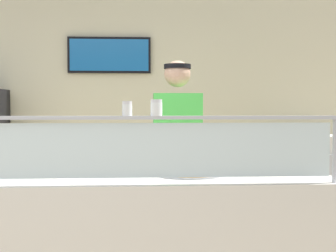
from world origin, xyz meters
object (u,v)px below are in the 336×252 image
(parmesan_shaker, at_px, (127,110))
(worker_figure, at_px, (178,156))
(pizza_server, at_px, (185,169))
(pepper_flake_shaker, at_px, (156,109))
(pizza_box_stack, at_px, (321,144))
(pizza_tray, at_px, (189,172))

(parmesan_shaker, xyz_separation_m, worker_figure, (0.37, 1.01, -0.37))
(pizza_server, bearing_deg, worker_figure, 102.66)
(parmesan_shaker, xyz_separation_m, pepper_flake_shaker, (0.17, 0.00, 0.00))
(pepper_flake_shaker, distance_m, pizza_box_stack, 2.86)
(parmesan_shaker, bearing_deg, pizza_tray, 43.67)
(pepper_flake_shaker, height_order, pizza_box_stack, pepper_flake_shaker)
(parmesan_shaker, bearing_deg, pepper_flake_shaker, 0.00)
(pizza_box_stack, bearing_deg, pizza_tray, -132.04)
(pizza_server, height_order, pepper_flake_shaker, pepper_flake_shaker)
(pizza_tray, bearing_deg, pizza_server, -148.51)
(pepper_flake_shaker, xyz_separation_m, worker_figure, (0.21, 1.01, -0.38))
(parmesan_shaker, bearing_deg, worker_figure, 69.74)
(pizza_tray, height_order, worker_figure, worker_figure)
(pizza_tray, xyz_separation_m, parmesan_shaker, (-0.39, -0.38, 0.41))
(pizza_tray, bearing_deg, worker_figure, 91.97)
(pizza_box_stack, bearing_deg, pepper_flake_shaker, -130.37)
(parmesan_shaker, distance_m, worker_figure, 1.14)
(worker_figure, bearing_deg, parmesan_shaker, -110.26)
(pizza_server, bearing_deg, pizza_box_stack, 61.32)
(pizza_server, distance_m, worker_figure, 0.65)
(pizza_tray, relative_size, pizza_server, 1.72)
(pepper_flake_shaker, height_order, worker_figure, worker_figure)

